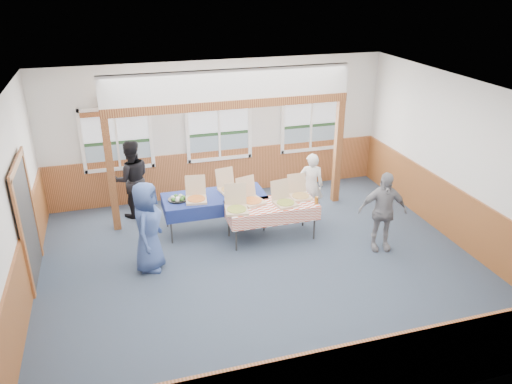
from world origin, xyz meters
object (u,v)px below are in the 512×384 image
woman_white (311,186)px  table_right (272,207)px  table_left (214,198)px  woman_black (132,179)px  person_grey (383,211)px  man_blue (148,227)px

woman_white → table_right: bearing=51.0°
table_right → woman_white: bearing=56.3°
table_left → woman_white: woman_white is taller
woman_white → table_left: bearing=19.0°
woman_white → woman_black: 3.88m
woman_black → person_grey: 5.29m
table_left → table_right: bearing=-18.7°
woman_white → woman_black: (-3.70, 1.14, 0.13)m
woman_black → person_grey: (4.48, -2.82, -0.07)m
table_left → woman_black: bearing=161.1°
table_right → table_left: bearing=169.9°
table_left → table_right: same height
woman_white → woman_black: woman_black is taller
woman_white → woman_black: size_ratio=0.85×
table_left → person_grey: 3.37m
man_blue → person_grey: bearing=-76.5°
table_right → woman_white: (1.12, 0.68, 0.04)m
table_left → person_grey: (2.90, -1.70, 0.09)m
table_right → person_grey: person_grey is taller
table_left → woman_black: woman_black is taller
woman_black → woman_white: bearing=157.5°
table_left → woman_white: (2.13, -0.03, 0.03)m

